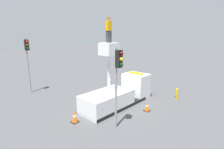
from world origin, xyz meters
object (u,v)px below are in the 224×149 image
Objects in this scene: bucket_truck at (119,94)px; fire_hydrant at (177,94)px; traffic_cone_rear at (75,117)px; traffic_light_across at (27,55)px; worker at (109,30)px; traffic_cone_curbside at (147,107)px; traffic_light_pole at (118,73)px.

bucket_truck is 6.63× the size of fire_hydrant.
traffic_cone_rear is at bearing 178.02° from bucket_truck.
fire_hydrant is (8.09, -11.36, -3.29)m from traffic_light_across.
worker is 2.36× the size of traffic_cone_curbside.
bucket_truck is 9.52m from traffic_light_across.
bucket_truck is at bearing 101.62° from traffic_cone_curbside.
traffic_cone_curbside is (-3.93, 0.62, -0.15)m from fire_hydrant.
fire_hydrant is at bearing -8.95° from traffic_cone_curbside.
traffic_light_pole is at bearing -125.85° from worker.
traffic_light_across is (-0.79, 10.70, 0.25)m from traffic_light_pole.
worker is 8.39m from fire_hydrant.
worker is at bearing -2.71° from traffic_cone_rear.
traffic_light_across reaches higher than traffic_cone_curbside.
bucket_truck reaches higher than traffic_cone_curbside.
traffic_light_pole is at bearing 174.85° from fire_hydrant.
fire_hydrant is (4.43, -3.04, -0.44)m from bucket_truck.
worker reaches higher than traffic_cone_curbside.
worker is at bearing 124.15° from traffic_cone_curbside.
worker is at bearing 151.38° from fire_hydrant.
bucket_truck is 3.85× the size of worker.
worker reaches higher than traffic_light_pole.
traffic_light_across is at bearing 106.84° from worker.
fire_hydrant is at bearing -5.15° from traffic_light_pole.
worker is 6.41m from traffic_cone_rear.
worker reaches higher than fire_hydrant.
traffic_cone_curbside is at bearing 171.05° from fire_hydrant.
worker is 6.34m from traffic_cone_curbside.
traffic_cone_rear is (-8.69, 3.19, -0.12)m from fire_hydrant.
bucket_truck is 9.08× the size of traffic_cone_curbside.
fire_hydrant is 9.26m from traffic_cone_rear.
traffic_light_pole is 6.74× the size of traffic_cone_curbside.
bucket_truck is 1.35× the size of traffic_light_pole.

